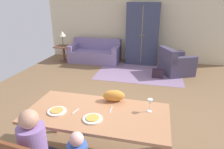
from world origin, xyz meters
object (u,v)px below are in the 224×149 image
object	(u,v)px
dining_table	(97,116)
wine_glass	(150,103)
plate_near_man	(57,111)
plate_near_child	(93,119)
cat	(114,96)
armoire	(143,34)
armchair	(175,64)
side_table	(64,51)
table_lamp	(62,34)
couch	(95,53)
handbag	(158,73)

from	to	relation	value
dining_table	wine_glass	size ratio (longest dim) A/B	10.25
plate_near_man	plate_near_child	bearing A→B (deg)	-6.53
cat	armoire	world-z (taller)	armoire
armchair	armoire	bearing A→B (deg)	141.27
wine_glass	armoire	size ratio (longest dim) A/B	0.09
armchair	side_table	size ratio (longest dim) A/B	1.99
dining_table	table_lamp	xyz separation A→B (m)	(-2.67, 4.34, 0.32)
armchair	dining_table	bearing A→B (deg)	-107.98
wine_glass	side_table	xyz separation A→B (m)	(-3.36, 4.16, -0.52)
plate_near_child	side_table	distance (m)	5.27
armoire	table_lamp	xyz separation A→B (m)	(-2.83, -0.47, -0.04)
wine_glass	cat	size ratio (longest dim) A/B	0.58
plate_near_child	table_lamp	distance (m)	5.26
cat	couch	xyz separation A→B (m)	(-1.69, 4.24, -0.54)
couch	side_table	xyz separation A→B (m)	(-1.13, -0.26, 0.07)
handbag	armchair	bearing A→B (deg)	43.46
dining_table	wine_glass	distance (m)	0.74
handbag	dining_table	bearing A→B (deg)	-102.60
armoire	handbag	bearing A→B (deg)	-65.83
plate_near_man	plate_near_child	distance (m)	0.53
couch	handbag	size ratio (longest dim) A/B	5.71
plate_near_child	armchair	size ratio (longest dim) A/B	0.22
couch	armoire	distance (m)	1.86
cat	armchair	distance (m)	3.77
armoire	handbag	world-z (taller)	armoire
wine_glass	cat	world-z (taller)	wine_glass
plate_near_man	couch	bearing A→B (deg)	102.14
table_lamp	side_table	bearing A→B (deg)	-90.00
handbag	couch	bearing A→B (deg)	153.35
handbag	plate_near_man	bearing A→B (deg)	-109.96
plate_near_child	armchair	xyz separation A→B (m)	(1.27, 4.10, -0.45)
couch	armoire	xyz separation A→B (m)	(1.69, 0.21, 0.75)
plate_near_child	dining_table	bearing A→B (deg)	90.00
plate_near_child	cat	distance (m)	0.57
dining_table	handbag	distance (m)	3.57
cat	plate_near_man	bearing A→B (deg)	-158.00
table_lamp	dining_table	bearing A→B (deg)	-58.39
armoire	side_table	xyz separation A→B (m)	(-2.83, -0.47, -0.67)
handbag	plate_near_child	bearing A→B (deg)	-101.99
side_table	dining_table	bearing A→B (deg)	-58.39
armoire	couch	bearing A→B (deg)	-172.81
plate_near_man	plate_near_child	xyz separation A→B (m)	(0.52, -0.06, 0.00)
armoire	cat	bearing A→B (deg)	-90.05
plate_near_man	table_lamp	size ratio (longest dim) A/B	0.46
armchair	handbag	size ratio (longest dim) A/B	3.60
plate_near_child	side_table	size ratio (longest dim) A/B	0.43
dining_table	wine_glass	world-z (taller)	wine_glass
dining_table	table_lamp	distance (m)	5.11
handbag	cat	bearing A→B (deg)	-101.36
dining_table	wine_glass	bearing A→B (deg)	14.70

